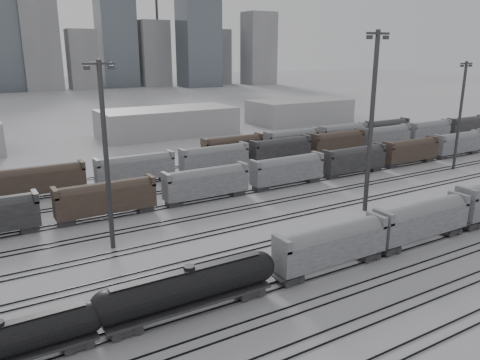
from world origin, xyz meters
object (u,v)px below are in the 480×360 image
light_mast_c (372,119)px  hopper_car_a (332,244)px  tank_car_a (1,343)px  tank_car_b (190,287)px  hopper_car_b (422,218)px

light_mast_c → hopper_car_a: bearing=-145.0°
tank_car_a → light_mast_c: size_ratio=0.60×
tank_car_b → hopper_car_b: (33.50, -0.00, 0.67)m
tank_car_a → light_mast_c: (53.27, 13.24, 12.30)m
tank_car_a → tank_car_b: 16.42m
tank_car_b → light_mast_c: 40.94m
light_mast_c → hopper_car_b: bearing=-104.2°
tank_car_b → light_mast_c: (36.85, 13.24, 11.92)m
hopper_car_a → hopper_car_b: bearing=-0.0°
hopper_car_b → light_mast_c: light_mast_c is taller
tank_car_b → hopper_car_a: (17.91, 0.00, 0.55)m
tank_car_b → light_mast_c: bearing=19.8°
light_mast_c → tank_car_b: bearing=-160.2°
tank_car_a → hopper_car_a: 34.33m
hopper_car_a → light_mast_c: bearing=35.0°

